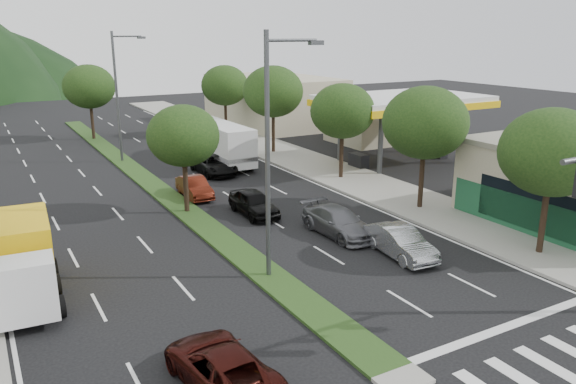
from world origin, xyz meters
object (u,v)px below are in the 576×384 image
car_queue_c (194,187)px  car_queue_b (338,222)px  tree_r_a (552,152)px  car_queue_a (254,203)px  tree_r_c (343,111)px  streetlight_mid (119,91)px  tree_med_near (183,136)px  car_queue_d (214,165)px  suv_maroon (221,366)px  tree_r_e (225,86)px  tree_med_far (89,87)px  tree_r_b (425,123)px  sedan_silver (400,242)px  streetlight_near (272,146)px  tree_r_d (273,92)px  box_truck (24,263)px  motorhome (219,143)px

car_queue_c → car_queue_b: bearing=-66.3°
tree_r_a → car_queue_a: 15.31m
tree_r_c → streetlight_mid: streetlight_mid is taller
tree_med_near → car_queue_b: size_ratio=1.27×
tree_r_c → car_queue_d: size_ratio=1.34×
car_queue_c → suv_maroon: bearing=-106.0°
tree_r_a → tree_r_e: (0.00, 36.00, 0.07)m
tree_r_e → tree_med_far: 12.65m
tree_r_c → car_queue_a: tree_r_c is taller
tree_r_c → tree_med_near: 12.17m
tree_r_b → suv_maroon: tree_r_b is taller
car_queue_d → suv_maroon: bearing=-111.9°
sedan_silver → car_queue_c: bearing=114.3°
sedan_silver → streetlight_near: bearing=176.1°
car_queue_a → tree_med_far: bearing=97.2°
tree_r_d → tree_med_far: bearing=130.6°
sedan_silver → car_queue_d: (-1.43, 18.74, -0.01)m
tree_med_near → streetlight_near: 10.07m
tree_r_b → car_queue_b: (-6.57, -1.22, -4.35)m
tree_med_near → car_queue_a: (3.14, -2.22, -3.72)m
streetlight_near → box_truck: bearing=162.0°
tree_r_d → tree_r_e: tree_r_d is taller
streetlight_mid → box_truck: (-9.21, -22.01, -4.17)m
suv_maroon → car_queue_a: (7.83, 13.78, 0.07)m
motorhome → car_queue_c: bearing=-123.7°
suv_maroon → car_queue_d: bearing=-117.1°
tree_med_far → streetlight_mid: (0.21, -11.00, 0.58)m
car_queue_d → tree_r_a: bearing=-71.9°
car_queue_c → streetlight_near: bearing=-93.5°
tree_med_far → motorhome: bearing=-67.9°
car_queue_c → car_queue_d: 6.02m
tree_med_near → car_queue_b: bearing=-53.0°
tree_med_far → motorhome: 17.26m
tree_r_a → streetlight_near: 12.48m
suv_maroon → box_truck: box_truck is taller
tree_med_far → car_queue_d: bearing=-75.1°
tree_med_near → streetlight_mid: streetlight_mid is taller
tree_r_e → tree_med_near: 25.06m
sedan_silver → car_queue_b: size_ratio=0.88×
tree_r_a → motorhome: (-5.62, 24.30, -3.11)m
tree_r_b → tree_med_near: size_ratio=1.15×
tree_r_e → streetlight_near: size_ratio=0.67×
box_truck → car_queue_c: bearing=-133.0°
tree_r_c → tree_r_e: tree_r_e is taller
tree_r_a → sedan_silver: size_ratio=1.60×
tree_r_c → streetlight_near: (-11.79, -12.00, 0.84)m
tree_med_far → tree_r_e: bearing=-18.4°
tree_med_far → car_queue_c: tree_med_far is taller
tree_r_a → tree_med_near: bearing=130.6°
tree_r_a → car_queue_d: size_ratio=1.37×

